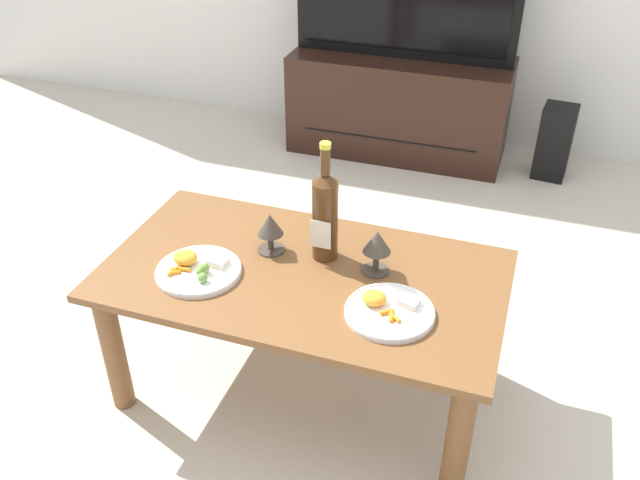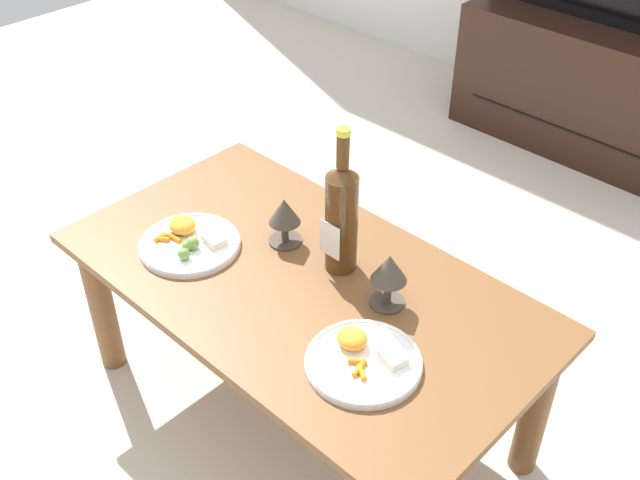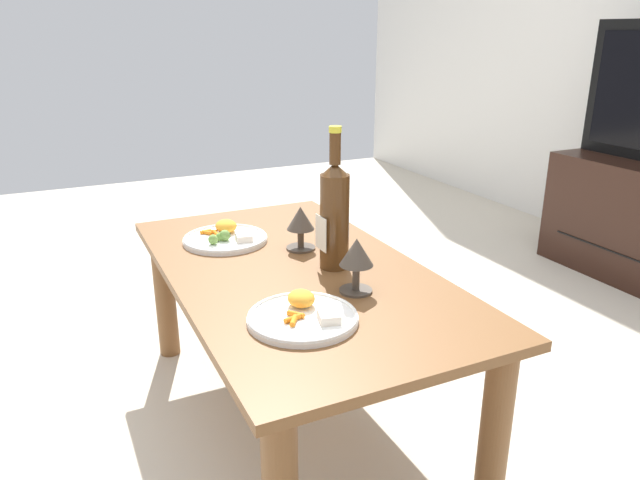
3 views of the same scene
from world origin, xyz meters
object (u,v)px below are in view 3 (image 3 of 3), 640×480
(dining_table, at_px, (295,297))
(dinner_plate_left, at_px, (226,237))
(wine_bottle, at_px, (334,213))
(dinner_plate_right, at_px, (303,315))
(goblet_right, at_px, (356,256))
(goblet_left, at_px, (301,221))

(dining_table, distance_m, dinner_plate_left, 0.33)
(wine_bottle, bearing_deg, dinner_plate_right, -38.88)
(dining_table, relative_size, dinner_plate_left, 4.67)
(wine_bottle, xyz_separation_m, goblet_right, (0.17, -0.02, -0.06))
(goblet_right, xyz_separation_m, dinner_plate_right, (0.09, -0.18, -0.08))
(goblet_right, bearing_deg, dining_table, -159.32)
(goblet_left, xyz_separation_m, dinner_plate_left, (-0.16, -0.18, -0.07))
(goblet_right, bearing_deg, dinner_plate_right, -64.72)
(dinner_plate_right, bearing_deg, dining_table, 160.29)
(dinner_plate_right, bearing_deg, dinner_plate_left, -179.89)
(dining_table, distance_m, dinner_plate_right, 0.32)
(dining_table, height_order, dinner_plate_left, dinner_plate_left)
(wine_bottle, bearing_deg, goblet_left, -171.62)
(dining_table, distance_m, wine_bottle, 0.26)
(goblet_right, relative_size, dinner_plate_right, 0.56)
(dinner_plate_left, bearing_deg, wine_bottle, 31.95)
(wine_bottle, height_order, goblet_right, wine_bottle)
(goblet_left, relative_size, goblet_right, 0.93)
(goblet_right, bearing_deg, wine_bottle, 171.62)
(goblet_right, height_order, dinner_plate_left, goblet_right)
(dinner_plate_left, xyz_separation_m, dinner_plate_right, (0.59, 0.00, -0.00))
(goblet_left, relative_size, dinner_plate_right, 0.52)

